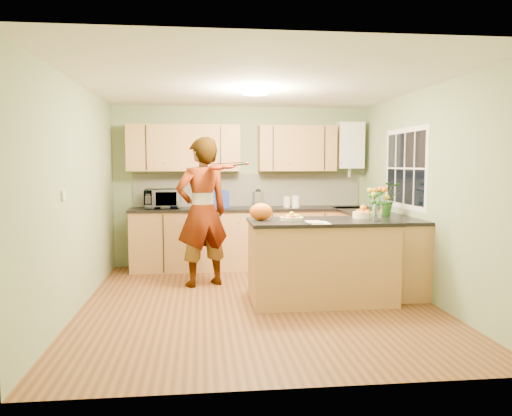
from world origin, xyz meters
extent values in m
plane|color=#5A3619|center=(0.00, 0.00, 0.00)|extent=(4.50, 4.50, 0.00)
cube|color=white|center=(0.00, 0.00, 2.50)|extent=(4.00, 4.50, 0.02)
cube|color=gray|center=(0.00, 2.25, 1.25)|extent=(4.00, 0.02, 2.50)
cube|color=gray|center=(0.00, -2.25, 1.25)|extent=(4.00, 0.02, 2.50)
cube|color=gray|center=(-2.00, 0.00, 1.25)|extent=(0.02, 4.50, 2.50)
cube|color=gray|center=(2.00, 0.00, 1.25)|extent=(0.02, 4.50, 2.50)
cube|color=#B07E46|center=(0.10, 1.95, 0.45)|extent=(3.60, 0.60, 0.90)
cube|color=black|center=(0.10, 1.94, 0.92)|extent=(3.64, 0.62, 0.04)
cube|color=#B07E46|center=(1.70, 0.85, 0.45)|extent=(0.60, 2.20, 0.90)
cube|color=black|center=(1.69, 0.85, 0.92)|extent=(0.62, 2.24, 0.04)
cube|color=white|center=(0.10, 2.23, 1.20)|extent=(3.60, 0.02, 0.52)
cube|color=#B07E46|center=(-0.90, 2.08, 1.85)|extent=(1.70, 0.34, 0.70)
cube|color=#B07E46|center=(0.85, 2.08, 1.85)|extent=(1.20, 0.34, 0.70)
cube|color=white|center=(1.70, 2.09, 1.90)|extent=(0.40, 0.30, 0.72)
cylinder|color=silver|center=(1.70, 2.09, 1.50)|extent=(0.06, 0.06, 0.20)
cube|color=white|center=(1.99, 0.60, 1.55)|extent=(0.01, 1.30, 1.05)
cube|color=black|center=(1.99, 0.60, 1.55)|extent=(0.01, 1.18, 0.92)
cube|color=white|center=(-1.99, -0.60, 1.30)|extent=(0.02, 0.09, 0.09)
cylinder|color=#FFEABF|center=(0.00, 0.30, 2.46)|extent=(0.30, 0.30, 0.06)
cylinder|color=white|center=(0.00, 0.30, 2.49)|extent=(0.10, 0.10, 0.02)
cube|color=#B07E46|center=(0.74, -0.02, 0.46)|extent=(1.63, 0.82, 0.92)
cube|color=black|center=(0.74, -0.02, 0.94)|extent=(1.67, 0.86, 0.04)
cylinder|color=#F6ECC5|center=(0.39, -0.02, 0.98)|extent=(0.27, 0.27, 0.04)
cylinder|color=#F6ECC5|center=(1.29, 0.13, 1.00)|extent=(0.25, 0.25, 0.07)
cylinder|color=silver|center=(1.34, -0.20, 1.07)|extent=(0.11, 0.11, 0.22)
ellipsoid|color=orange|center=(0.04, 0.03, 1.06)|extent=(0.29, 0.26, 0.20)
cube|color=white|center=(0.64, -0.32, 0.97)|extent=(0.21, 0.29, 0.01)
imported|color=tan|center=(-0.63, 0.90, 0.98)|extent=(0.84, 0.71, 1.96)
imported|color=white|center=(-1.22, 1.95, 1.09)|extent=(0.54, 0.38, 0.29)
cube|color=navy|center=(-0.41, 1.97, 1.07)|extent=(0.39, 0.33, 0.26)
cylinder|color=silver|center=(0.22, 1.93, 1.06)|extent=(0.18, 0.18, 0.24)
sphere|color=black|center=(0.22, 1.93, 1.23)|extent=(0.09, 0.09, 0.09)
cylinder|color=#F6ECC5|center=(0.67, 1.95, 1.02)|extent=(0.14, 0.14, 0.17)
cylinder|color=white|center=(0.80, 1.89, 1.03)|extent=(0.14, 0.14, 0.18)
imported|color=#2A6923|center=(1.70, 0.54, 1.16)|extent=(0.41, 0.36, 0.43)
camera|label=1|loc=(-0.65, -5.64, 1.60)|focal=35.00mm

